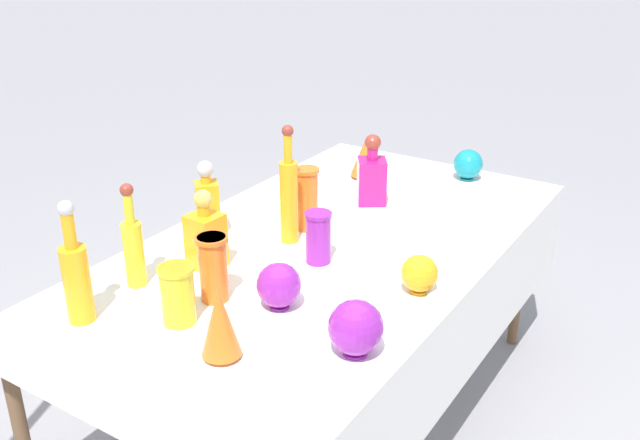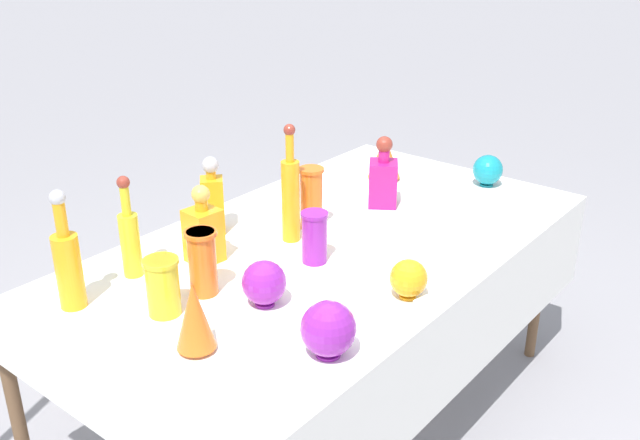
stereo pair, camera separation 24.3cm
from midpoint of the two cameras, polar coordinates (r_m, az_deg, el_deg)
The scene contains 20 objects.
ground_plane at distance 2.89m, azimuth 2.50°, elevation -15.87°, with size 40.00×40.00×0.00m, color gray.
display_table at distance 2.47m, azimuth 3.60°, elevation -3.62°, with size 2.09×1.10×0.76m.
tall_bottle_0 at distance 2.45m, azimuth 0.46°, elevation 1.97°, with size 0.06×0.06×0.42m.
tall_bottle_1 at distance 2.28m, azimuth -12.07°, elevation -1.45°, with size 0.06×0.06×0.34m.
tall_bottle_2 at distance 2.13m, azimuth -16.51°, elevation -3.42°, with size 0.08×0.08×0.37m.
square_decanter_0 at distance 2.55m, azimuth -5.91°, elevation 1.62°, with size 0.11×0.11×0.28m.
square_decanter_1 at distance 2.34m, azimuth -6.42°, elevation -0.91°, with size 0.11×0.11×0.27m.
square_decanter_2 at distance 2.80m, azimuth 7.56°, elevation 3.26°, with size 0.15×0.15×0.28m.
slender_vase_0 at distance 2.33m, azimuth 2.54°, elevation -1.33°, with size 0.09×0.09×0.18m.
slender_vase_1 at distance 2.14m, azimuth -6.21°, elevation -3.32°, with size 0.10×0.10×0.21m.
slender_vase_2 at distance 2.56m, azimuth 2.01°, elevation 1.82°, with size 0.09×0.09×0.23m.
slender_vase_3 at distance 2.06m, azimuth -9.20°, elevation -5.23°, with size 0.10×0.10×0.17m.
fluted_vase_0 at distance 1.88m, azimuth -6.36°, elevation -7.76°, with size 0.11×0.11×0.20m.
fluted_vase_1 at distance 3.07m, azimuth 7.46°, elevation 4.95°, with size 0.14×0.14×0.19m.
round_bowl_0 at distance 2.16m, azimuth 10.33°, elevation -4.70°, with size 0.12×0.12×0.12m.
round_bowl_1 at distance 3.10m, azimuth 15.49°, elevation 3.84°, with size 0.13×0.13×0.13m.
round_bowl_2 at distance 2.09m, azimuth -1.17°, elevation -5.13°, with size 0.13×0.13×0.14m.
round_bowl_3 at distance 1.86m, azimuth 4.46°, elevation -8.79°, with size 0.15×0.15×0.16m.
price_tag_left at distance 2.13m, azimuth 11.39°, elevation -6.63°, with size 0.06×0.01×0.04m, color white.
cardboard_box_behind_left at distance 3.40m, azimuth -11.75°, elevation -6.65°, with size 0.47×0.38×0.38m.
Camera 2 is at (-1.73, -1.40, 1.84)m, focal length 40.00 mm.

